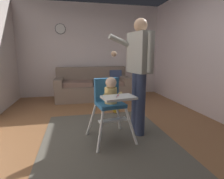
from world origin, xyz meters
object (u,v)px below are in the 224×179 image
couch (93,87)px  high_chair (110,98)px  toy_ball (116,109)px  adult_standing (139,71)px  wall_clock (60,29)px

couch → high_chair: (-0.01, -2.49, 0.29)m
couch → toy_ball: 1.42m
toy_ball → couch: bearing=104.0°
toy_ball → adult_standing: bearing=-84.4°
adult_standing → toy_ball: adult_standing is taller
couch → wall_clock: wall_clock is taller
toy_ball → wall_clock: wall_clock is taller
high_chair → wall_clock: 3.34m
high_chair → adult_standing: (0.45, 0.11, 0.35)m
adult_standing → wall_clock: 3.26m
adult_standing → wall_clock: (-1.26, 2.86, 0.94)m
toy_ball → wall_clock: 2.84m
adult_standing → wall_clock: bearing=-80.1°
couch → high_chair: size_ratio=2.15×
high_chair → couch: bearing=170.1°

